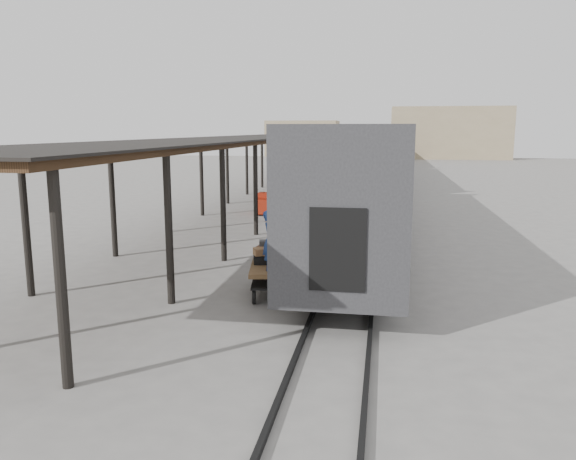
# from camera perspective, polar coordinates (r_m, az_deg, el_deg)

# --- Properties ---
(ground) EXTENTS (160.00, 160.00, 0.00)m
(ground) POSITION_cam_1_polar(r_m,az_deg,el_deg) (16.77, -4.91, -5.62)
(ground) COLOR slate
(ground) RESTS_ON ground
(train) EXTENTS (3.45, 76.01, 4.01)m
(train) POSITION_cam_1_polar(r_m,az_deg,el_deg) (49.44, 8.74, 7.92)
(train) COLOR silver
(train) RESTS_ON ground
(canopy) EXTENTS (4.90, 64.30, 4.15)m
(canopy) POSITION_cam_1_polar(r_m,az_deg,el_deg) (40.31, -1.03, 9.41)
(canopy) COLOR #422B19
(canopy) RESTS_ON ground
(rails) EXTENTS (1.54, 150.00, 0.12)m
(rails) POSITION_cam_1_polar(r_m,az_deg,el_deg) (49.81, 8.67, 4.90)
(rails) COLOR black
(rails) RESTS_ON ground
(building_far) EXTENTS (18.00, 10.00, 8.00)m
(building_far) POSITION_cam_1_polar(r_m,az_deg,el_deg) (94.12, 15.99, 9.47)
(building_far) COLOR tan
(building_far) RESTS_ON ground
(building_left) EXTENTS (12.00, 8.00, 6.00)m
(building_left) POSITION_cam_1_polar(r_m,az_deg,el_deg) (98.63, 1.53, 9.29)
(building_left) COLOR tan
(building_left) RESTS_ON ground
(baggage_cart) EXTENTS (1.63, 2.58, 0.86)m
(baggage_cart) POSITION_cam_1_polar(r_m,az_deg,el_deg) (15.72, -1.46, -4.21)
(baggage_cart) COLOR brown
(baggage_cart) RESTS_ON ground
(suitcase_stack) EXTENTS (1.23, 1.20, 0.58)m
(suitcase_stack) POSITION_cam_1_polar(r_m,az_deg,el_deg) (15.96, -1.70, -2.50)
(suitcase_stack) COLOR #363639
(suitcase_stack) RESTS_ON baggage_cart
(luggage_tug) EXTENTS (0.88, 1.36, 1.16)m
(luggage_tug) POSITION_cam_1_polar(r_m,az_deg,el_deg) (30.48, -2.44, 2.60)
(luggage_tug) COLOR maroon
(luggage_tug) RESTS_ON ground
(porter) EXTENTS (0.40, 0.60, 1.60)m
(porter) POSITION_cam_1_polar(r_m,az_deg,el_deg) (14.87, -1.81, -1.05)
(porter) COLOR navy
(porter) RESTS_ON baggage_cart
(pedestrian) EXTENTS (0.94, 0.41, 1.60)m
(pedestrian) POSITION_cam_1_polar(r_m,az_deg,el_deg) (34.29, 0.35, 3.90)
(pedestrian) COLOR black
(pedestrian) RESTS_ON ground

